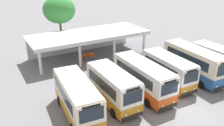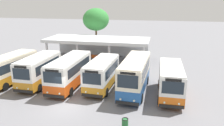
{
  "view_description": "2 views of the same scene",
  "coord_description": "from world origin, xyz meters",
  "views": [
    {
      "loc": [
        -14.81,
        -12.38,
        12.35
      ],
      "look_at": [
        -2.34,
        9.39,
        1.82
      ],
      "focal_mm": 38.29,
      "sensor_mm": 36.0,
      "label": 1
    },
    {
      "loc": [
        8.0,
        -16.99,
        9.33
      ],
      "look_at": [
        2.38,
        9.09,
        1.72
      ],
      "focal_mm": 35.54,
      "sensor_mm": 36.0,
      "label": 2
    }
  ],
  "objects": [
    {
      "name": "city_bus_nearest_orange",
      "position": [
        -8.63,
        4.4,
        1.79
      ],
      "size": [
        2.95,
        7.54,
        3.23
      ],
      "color": "black",
      "rests_on": "ground"
    },
    {
      "name": "ground_plane",
      "position": [
        0.0,
        0.0,
        0.0
      ],
      "size": [
        180.0,
        180.0,
        0.0
      ],
      "primitive_type": "plane",
      "color": "slate"
    },
    {
      "name": "waiting_chair_fourth_seat",
      "position": [
        -1.65,
        16.05,
        0.52
      ],
      "size": [
        0.46,
        0.46,
        0.86
      ],
      "color": "slate",
      "rests_on": "ground"
    },
    {
      "name": "waiting_chair_end_by_column",
      "position": [
        -3.3,
        16.14,
        0.52
      ],
      "size": [
        0.46,
        0.46,
        0.86
      ],
      "color": "slate",
      "rests_on": "ground"
    },
    {
      "name": "city_bus_middle_cream",
      "position": [
        -1.44,
        4.71,
        1.82
      ],
      "size": [
        2.53,
        7.97,
        3.29
      ],
      "color": "black",
      "rests_on": "ground"
    },
    {
      "name": "city_bus_fourth_amber",
      "position": [
        2.15,
        4.99,
        1.75
      ],
      "size": [
        2.55,
        6.84,
        3.15
      ],
      "color": "black",
      "rests_on": "ground"
    },
    {
      "name": "waiting_chair_second_from_end",
      "position": [
        -2.75,
        16.11,
        0.52
      ],
      "size": [
        0.46,
        0.46,
        0.86
      ],
      "color": "slate",
      "rests_on": "ground"
    },
    {
      "name": "city_bus_fifth_blue",
      "position": [
        5.75,
        4.78,
        1.95
      ],
      "size": [
        2.64,
        8.19,
        3.54
      ],
      "color": "black",
      "rests_on": "ground"
    },
    {
      "name": "city_bus_far_end_green",
      "position": [
        9.34,
        4.32,
        1.74
      ],
      "size": [
        2.35,
        6.83,
        3.15
      ],
      "color": "black",
      "rests_on": "ground"
    },
    {
      "name": "litter_bin_apron",
      "position": [
        5.88,
        -2.54,
        0.46
      ],
      "size": [
        0.49,
        0.49,
        0.9
      ],
      "color": "#266633",
      "rests_on": "ground"
    },
    {
      "name": "terminal_canopy",
      "position": [
        -1.7,
        17.65,
        2.69
      ],
      "size": [
        16.47,
        6.42,
        3.4
      ],
      "color": "silver",
      "rests_on": "ground"
    },
    {
      "name": "roadside_tree_behind_canopy",
      "position": [
        -3.69,
        23.09,
        5.84
      ],
      "size": [
        4.86,
        4.86,
        7.92
      ],
      "color": "brown",
      "rests_on": "ground"
    },
    {
      "name": "waiting_chair_middle_seat",
      "position": [
        -2.2,
        15.99,
        0.52
      ],
      "size": [
        0.46,
        0.46,
        0.86
      ],
      "color": "slate",
      "rests_on": "ground"
    },
    {
      "name": "city_bus_second_in_row",
      "position": [
        -5.03,
        4.52,
        1.81
      ],
      "size": [
        2.42,
        6.71,
        3.28
      ],
      "color": "black",
      "rests_on": "ground"
    }
  ]
}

